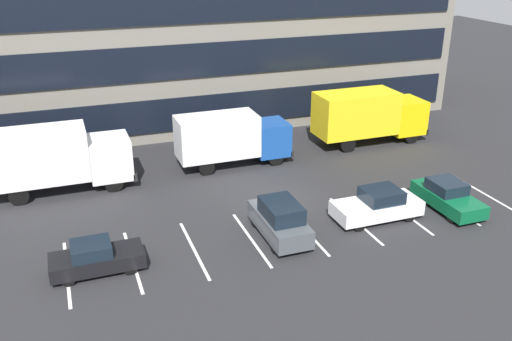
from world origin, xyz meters
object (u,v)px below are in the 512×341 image
object	(u,v)px
box_truck_white	(55,157)
sedan_forest	(448,196)
box_truck_yellow_all	(369,114)
sedan_black	(96,258)
suv_charcoal	(280,220)
box_truck_blue	(231,137)
sedan_white	(378,205)

from	to	relation	value
box_truck_white	sedan_forest	size ratio (longest dim) A/B	1.87
box_truck_yellow_all	sedan_forest	world-z (taller)	box_truck_yellow_all
box_truck_white	sedan_black	distance (m)	9.37
box_truck_white	suv_charcoal	xyz separation A→B (m)	(9.68, -9.12, -1.16)
sedan_forest	box_truck_blue	bearing A→B (deg)	132.16
box_truck_white	box_truck_yellow_all	bearing A→B (deg)	2.86
box_truck_white	suv_charcoal	size ratio (longest dim) A/B	1.90
box_truck_blue	suv_charcoal	bearing A→B (deg)	-93.80
suv_charcoal	sedan_white	distance (m)	5.37
suv_charcoal	sedan_black	world-z (taller)	suv_charcoal
box_truck_blue	sedan_black	size ratio (longest dim) A/B	1.82
box_truck_yellow_all	suv_charcoal	xyz separation A→B (m)	(-10.72, -10.14, -1.16)
box_truck_white	box_truck_blue	distance (m)	10.32
box_truck_blue	sedan_forest	xyz separation A→B (m)	(8.81, -9.73, -1.15)
box_truck_yellow_all	sedan_black	bearing A→B (deg)	-152.06
box_truck_white	sedan_black	xyz separation A→B (m)	(1.17, -9.19, -1.41)
box_truck_yellow_all	suv_charcoal	distance (m)	14.80
box_truck_white	sedan_white	size ratio (longest dim) A/B	1.77
box_truck_blue	sedan_white	distance (m)	10.64
suv_charcoal	sedan_black	size ratio (longest dim) A/B	1.06
suv_charcoal	sedan_black	xyz separation A→B (m)	(-8.52, -0.06, -0.25)
sedan_black	sedan_white	world-z (taller)	sedan_white
suv_charcoal	sedan_forest	bearing A→B (deg)	-1.44
box_truck_yellow_all	sedan_black	xyz separation A→B (m)	(-19.23, -10.20, -1.41)
box_truck_blue	suv_charcoal	world-z (taller)	box_truck_blue
box_truck_yellow_all	suv_charcoal	bearing A→B (deg)	-136.59
sedan_forest	suv_charcoal	distance (m)	9.44
box_truck_blue	sedan_black	bearing A→B (deg)	-133.75
sedan_white	suv_charcoal	bearing A→B (deg)	-179.64
sedan_black	sedan_forest	bearing A→B (deg)	-0.56
box_truck_white	sedan_forest	bearing A→B (deg)	-26.08
box_truck_yellow_all	box_truck_blue	bearing A→B (deg)	-176.32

